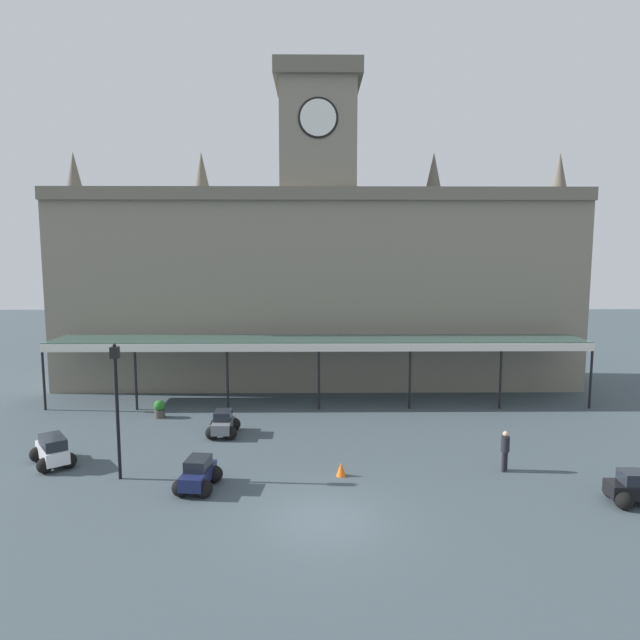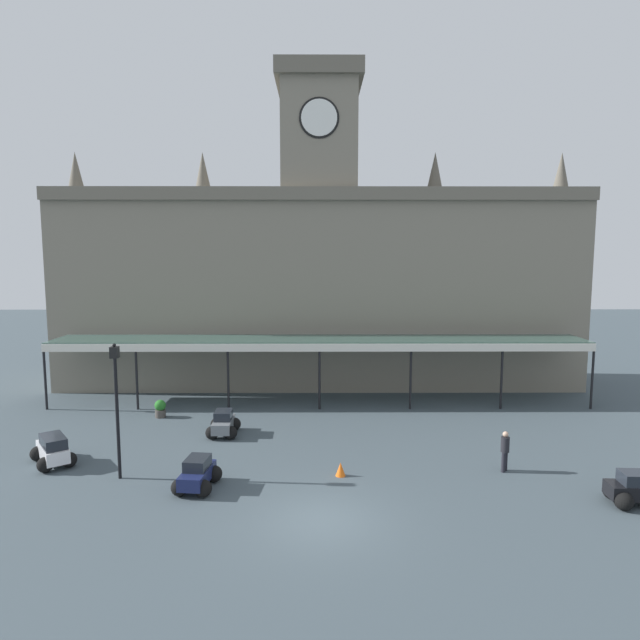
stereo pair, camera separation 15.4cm
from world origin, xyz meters
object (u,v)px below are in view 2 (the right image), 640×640
(car_navy_sedan, at_px, (197,476))
(traffic_cone, at_px, (341,469))
(pedestrian_beside_cars, at_px, (505,450))
(car_grey_sedan, at_px, (224,425))
(planter_near_kerb, at_px, (160,408))
(victorian_lamppost, at_px, (116,396))
(car_black_sedan, at_px, (637,491))
(car_white_estate, at_px, (53,451))

(car_navy_sedan, distance_m, traffic_cone, 5.56)
(pedestrian_beside_cars, bearing_deg, car_navy_sedan, -172.59)
(pedestrian_beside_cars, bearing_deg, car_grey_sedan, 159.20)
(pedestrian_beside_cars, height_order, traffic_cone, pedestrian_beside_cars)
(planter_near_kerb, bearing_deg, victorian_lamppost, -84.95)
(car_navy_sedan, relative_size, victorian_lamppost, 0.40)
(pedestrian_beside_cars, distance_m, planter_near_kerb, 17.78)
(car_navy_sedan, bearing_deg, planter_near_kerb, 113.62)
(victorian_lamppost, distance_m, planter_near_kerb, 8.65)
(car_black_sedan, xyz_separation_m, traffic_cone, (-10.33, 2.59, -0.23))
(pedestrian_beside_cars, height_order, victorian_lamppost, victorian_lamppost)
(car_black_sedan, relative_size, traffic_cone, 3.79)
(car_navy_sedan, xyz_separation_m, traffic_cone, (5.44, 1.15, -0.23))
(car_navy_sedan, xyz_separation_m, pedestrian_beside_cars, (12.12, 1.58, 0.41))
(car_grey_sedan, height_order, car_black_sedan, same)
(car_navy_sedan, bearing_deg, traffic_cone, 11.89)
(car_grey_sedan, relative_size, planter_near_kerb, 2.14)
(car_black_sedan, bearing_deg, car_grey_sedan, 154.21)
(car_black_sedan, distance_m, car_navy_sedan, 15.83)
(planter_near_kerb, bearing_deg, traffic_cone, -40.20)
(car_grey_sedan, height_order, planter_near_kerb, car_grey_sedan)
(car_black_sedan, distance_m, planter_near_kerb, 22.39)
(car_grey_sedan, bearing_deg, traffic_cone, -42.58)
(car_navy_sedan, height_order, victorian_lamppost, victorian_lamppost)
(car_grey_sedan, relative_size, car_white_estate, 0.85)
(car_navy_sedan, relative_size, planter_near_kerb, 2.22)
(car_white_estate, distance_m, traffic_cone, 12.08)
(car_black_sedan, height_order, car_navy_sedan, same)
(pedestrian_beside_cars, xyz_separation_m, planter_near_kerb, (-16.10, 7.53, -0.42))
(car_black_sedan, bearing_deg, victorian_lamppost, 172.79)
(victorian_lamppost, relative_size, planter_near_kerb, 5.61)
(car_navy_sedan, xyz_separation_m, planter_near_kerb, (-3.98, 9.10, -0.01))
(pedestrian_beside_cars, relative_size, traffic_cone, 3.02)
(planter_near_kerb, bearing_deg, car_navy_sedan, -66.38)
(car_navy_sedan, height_order, planter_near_kerb, car_navy_sedan)
(pedestrian_beside_cars, bearing_deg, planter_near_kerb, 154.94)
(car_grey_sedan, distance_m, car_white_estate, 7.52)
(car_white_estate, relative_size, planter_near_kerb, 2.52)
(car_white_estate, distance_m, car_navy_sedan, 7.00)
(car_navy_sedan, bearing_deg, pedestrian_beside_cars, 7.41)
(car_grey_sedan, distance_m, car_black_sedan, 17.59)
(car_black_sedan, bearing_deg, car_white_estate, 170.18)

